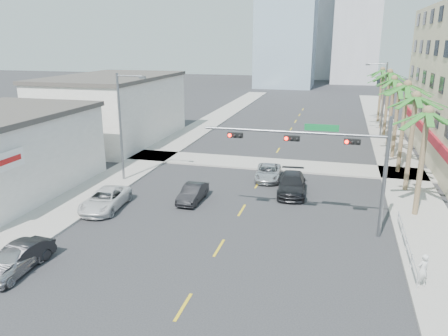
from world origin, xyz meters
name	(u,v)px	position (x,y,z in m)	size (l,w,h in m)	color
ground	(197,284)	(0.00, 0.00, 0.00)	(260.00, 260.00, 0.00)	#262628
sidewalk_right	(406,180)	(12.00, 20.00, 0.07)	(4.00, 120.00, 0.15)	gray
sidewalk_left	(145,161)	(-12.00, 20.00, 0.07)	(4.00, 120.00, 0.15)	gray
sidewalk_cross	(269,164)	(0.00, 22.00, 0.07)	(80.00, 4.00, 0.15)	gray
building_left_far	(114,110)	(-19.50, 28.00, 3.60)	(11.00, 18.00, 7.20)	beige
tower_far_center	(316,7)	(-3.00, 125.00, 21.00)	(16.00, 16.00, 42.00)	#ADADB2
traffic_signal_mast	(330,153)	(5.78, 7.95, 5.06)	(11.12, 0.54, 7.20)	slate
palm_tree_0	(428,113)	(11.60, 12.00, 7.08)	(4.80, 4.80, 7.80)	brown
palm_tree_1	(416,97)	(11.60, 17.20, 7.43)	(4.80, 4.80, 8.16)	brown
palm_tree_2	(408,86)	(11.60, 22.40, 7.78)	(4.80, 4.80, 8.52)	brown
palm_tree_3	(400,88)	(11.60, 27.60, 7.08)	(4.80, 4.80, 7.80)	brown
palm_tree_4	(394,79)	(11.60, 32.80, 7.43)	(4.80, 4.80, 8.16)	brown
palm_tree_5	(390,73)	(11.60, 38.00, 7.78)	(4.80, 4.80, 8.52)	brown
palm_tree_6	(386,75)	(11.60, 43.20, 7.08)	(4.80, 4.80, 7.80)	brown
palm_tree_7	(383,70)	(11.60, 48.40, 7.43)	(4.80, 4.80, 8.16)	brown
streetlight_left	(122,122)	(-11.00, 14.00, 5.06)	(2.55, 0.25, 9.00)	slate
streetlight_right	(382,96)	(11.00, 38.00, 5.06)	(2.55, 0.25, 9.00)	slate
guardrail	(407,243)	(10.30, 6.00, 0.67)	(0.08, 8.08, 1.00)	silver
car_parked_near	(14,260)	(-9.40, -1.36, 0.70)	(1.65, 4.10, 1.40)	#A3A3A7
car_parked_mid	(19,258)	(-9.40, -1.02, 0.67)	(1.42, 4.07, 1.34)	black
car_parked_far	(105,200)	(-9.40, 7.78, 0.70)	(2.31, 5.01, 1.39)	silver
car_lane_left	(193,193)	(-3.92, 10.83, 0.64)	(1.35, 3.87, 1.27)	black
car_lane_center	(268,172)	(0.61, 17.53, 0.62)	(2.06, 4.46, 1.24)	silver
car_lane_right	(292,184)	(2.97, 14.45, 0.76)	(2.12, 5.22, 1.51)	black
pedestrian	(423,270)	(10.53, 2.34, 1.00)	(0.62, 0.41, 1.70)	silver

